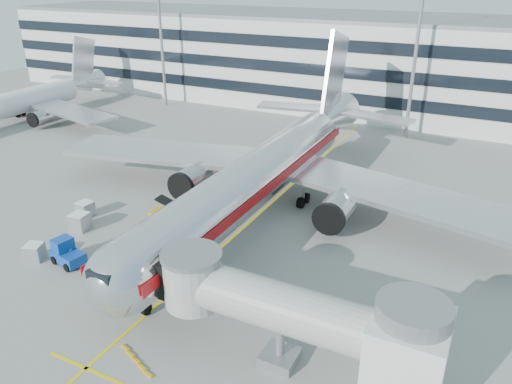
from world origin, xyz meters
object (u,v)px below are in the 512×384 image
at_px(cargo_container_right, 85,209).
at_px(cargo_container_front, 35,252).
at_px(baggage_tug, 67,253).
at_px(main_jet, 267,170).
at_px(belt_loader, 176,217).
at_px(ramp_worker, 68,253).
at_px(cargo_container_left, 80,222).

distance_m(cargo_container_right, cargo_container_front, 8.45).
bearing_deg(baggage_tug, cargo_container_right, 124.79).
bearing_deg(baggage_tug, cargo_container_front, -163.25).
relative_size(main_jet, baggage_tug, 16.09).
bearing_deg(belt_loader, ramp_worker, -111.50).
height_order(cargo_container_right, ramp_worker, ramp_worker).
relative_size(baggage_tug, cargo_container_left, 1.86).
relative_size(baggage_tug, cargo_container_right, 2.09).
height_order(cargo_container_front, ramp_worker, ramp_worker).
bearing_deg(cargo_container_left, ramp_worker, -54.35).
relative_size(main_jet, ramp_worker, 26.87).
bearing_deg(cargo_container_front, main_jet, 54.01).
height_order(cargo_container_left, cargo_container_front, cargo_container_left).
xyz_separation_m(belt_loader, baggage_tug, (-3.98, -10.07, 0.23)).
bearing_deg(main_jet, baggage_tug, -120.79).
distance_m(cargo_container_left, ramp_worker, 5.95).
xyz_separation_m(main_jet, cargo_container_right, (-15.33, -9.92, -3.48)).
xyz_separation_m(cargo_container_right, cargo_container_front, (2.20, -8.16, -0.02)).
xyz_separation_m(main_jet, cargo_container_left, (-13.69, -12.31, -3.40)).
xyz_separation_m(belt_loader, cargo_container_right, (-9.05, -2.77, 0.04)).
xyz_separation_m(main_jet, baggage_tug, (-10.26, -17.22, -3.29)).
bearing_deg(cargo_container_front, belt_loader, 57.94).
bearing_deg(baggage_tug, main_jet, 59.21).
distance_m(baggage_tug, cargo_container_front, 3.01).
bearing_deg(cargo_container_front, cargo_container_right, 105.06).
bearing_deg(cargo_container_front, cargo_container_left, 95.45).
bearing_deg(ramp_worker, baggage_tug, -162.69).
xyz_separation_m(baggage_tug, cargo_container_right, (-5.07, 7.30, -0.19)).
xyz_separation_m(cargo_container_left, cargo_container_front, (0.55, -5.78, -0.10)).
relative_size(baggage_tug, ramp_worker, 1.67).
bearing_deg(main_jet, cargo_container_left, -138.04).
xyz_separation_m(baggage_tug, cargo_container_front, (-2.87, -0.86, -0.21)).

